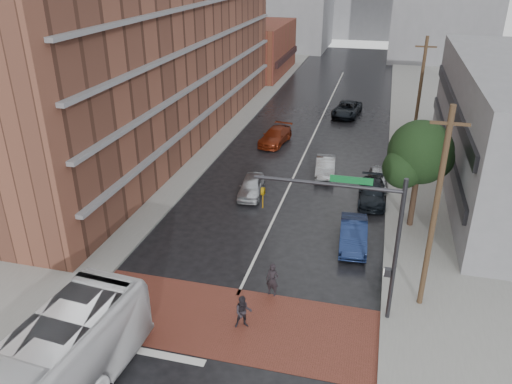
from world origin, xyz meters
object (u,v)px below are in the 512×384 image
Objects in this scene: pedestrian_b at (243,312)px; car_travel_a at (251,186)px; car_travel_b at (325,167)px; car_travel_c at (275,136)px; pedestrian_a at (272,280)px; car_parked_near at (353,234)px; car_parked_mid at (372,193)px; suv_travel at (347,109)px; car_parked_far at (378,178)px.

car_travel_a is at bearing 83.68° from pedestrian_b.
car_travel_b is (1.36, 18.54, -0.14)m from pedestrian_b.
car_travel_c is at bearing 87.95° from car_travel_a.
car_travel_a is 0.82× the size of car_travel_c.
car_travel_a is (-4.01, 10.97, -0.21)m from pedestrian_a.
car_travel_b reaches higher than car_travel_a.
car_parked_near reaches higher than car_parked_mid.
pedestrian_a is at bearing -70.13° from car_travel_c.
car_parked_mid is (8.34, 1.11, -0.02)m from car_travel_a.
pedestrian_a is 22.50m from car_travel_c.
pedestrian_a reaches higher than suv_travel.
suv_travel is 1.21× the size of car_parked_near.
car_travel_a reaches higher than car_parked_far.
suv_travel is at bearing 92.00° from car_parked_near.
car_travel_c is 1.08× the size of car_parked_mid.
pedestrian_b is 0.31× the size of suv_travel.
pedestrian_a is 11.68m from car_travel_a.
car_travel_b is at bearing 41.03° from car_travel_a.
pedestrian_a is at bearing -97.75° from car_travel_b.
car_travel_b is 0.92× the size of car_parked_mid.
pedestrian_a is 0.33× the size of suv_travel.
car_parked_near is (2.74, -26.62, -0.01)m from suv_travel.
suv_travel is at bearing 102.47° from car_parked_far.
pedestrian_b reaches higher than car_travel_c.
car_parked_mid is at bearing -51.18° from car_travel_b.
pedestrian_a is 0.46× the size of car_parked_far.
pedestrian_b is 18.15m from car_parked_far.
pedestrian_b reaches higher than suv_travel.
car_parked_near reaches higher than car_parked_far.
car_travel_b is at bearing 132.34° from car_parked_mid.
car_parked_far is (4.63, 14.67, -0.24)m from pedestrian_a.
car_travel_b is 8.11m from car_travel_c.
car_parked_mid is at bearing 78.89° from car_parked_near.
suv_travel reaches higher than car_parked_mid.
pedestrian_a reaches higher than car_travel_b.
suv_travel is (1.54, 35.10, -0.08)m from pedestrian_b.
car_travel_a reaches higher than car_parked_mid.
car_parked_near is (4.28, 8.49, -0.09)m from pedestrian_b.
car_travel_b is at bearing 102.31° from car_parked_near.
car_parked_mid is at bearing -96.46° from car_parked_far.
car_parked_far is at bearing -70.47° from suv_travel.
car_parked_near is (3.53, 5.82, -0.16)m from pedestrian_a.
pedestrian_b is 0.37× the size of car_parked_mid.
car_travel_c is at bearing 130.31° from car_parked_mid.
car_parked_far is (5.38, 17.33, -0.17)m from pedestrian_b.
car_travel_a is at bearing -78.60° from car_travel_c.
car_travel_b is 4.20m from car_parked_far.
car_travel_b is at bearing 66.02° from pedestrian_b.
pedestrian_a is at bearing -125.09° from car_parked_near.
car_travel_b is at bearing -41.21° from car_travel_c.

